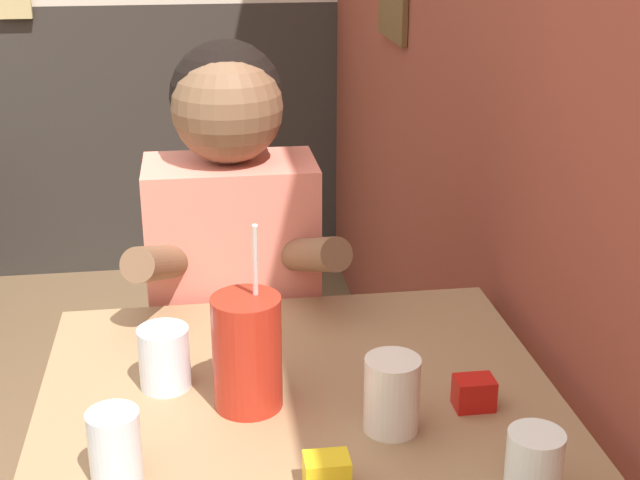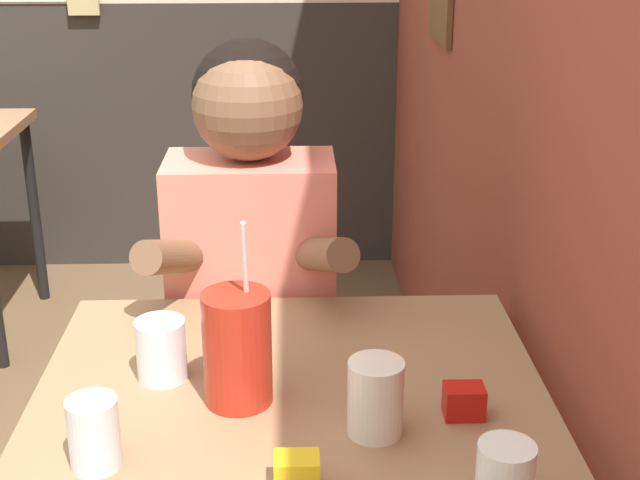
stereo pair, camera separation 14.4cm
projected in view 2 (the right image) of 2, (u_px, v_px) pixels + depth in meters
name	position (u px, v px, depth m)	size (l,w,h in m)	color
main_table	(292.00, 450.00, 1.40)	(0.81, 0.80, 0.76)	#93704C
person_seated	(254.00, 312.00, 1.89)	(0.42, 0.41, 1.24)	#EA7F6B
cocktail_pitcher	(237.00, 348.00, 1.35)	(0.11, 0.11, 0.30)	#B22819
glass_near_pitcher	(161.00, 350.00, 1.43)	(0.08, 0.08, 0.10)	silver
glass_center	(505.00, 479.00, 1.12)	(0.07, 0.07, 0.10)	silver
glass_far_side	(376.00, 398.00, 1.28)	(0.08, 0.08, 0.11)	silver
glass_by_brick	(94.00, 433.00, 1.21)	(0.07, 0.07, 0.10)	silver
condiment_ketchup	(464.00, 401.00, 1.33)	(0.06, 0.04, 0.05)	#B7140F
condiment_mustard	(297.00, 473.00, 1.17)	(0.06, 0.04, 0.05)	yellow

